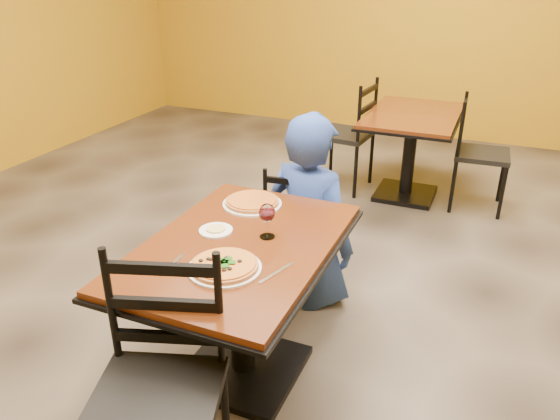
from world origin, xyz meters
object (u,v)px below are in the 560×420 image
at_px(pizza_main, 224,265).
at_px(chair_second_left, 344,135).
at_px(chair_main_near, 155,402).
at_px(pizza_far, 252,201).
at_px(diner, 310,208).
at_px(plate_far, 252,204).
at_px(side_plate, 216,230).
at_px(table_main, 240,279).
at_px(table_second, 411,136).
at_px(chair_main_far, 299,224).
at_px(plate_main, 224,268).
at_px(chair_second_right, 482,155).
at_px(wine_glass, 267,219).

bearing_deg(pizza_main, chair_second_left, 96.56).
distance_m(chair_main_near, pizza_far, 1.20).
relative_size(chair_main_near, diner, 0.85).
xyz_separation_m(plate_far, side_plate, (-0.03, -0.34, 0.00)).
bearing_deg(table_main, diner, 86.56).
xyz_separation_m(chair_main_near, side_plate, (-0.20, 0.81, 0.26)).
relative_size(table_second, pizza_far, 4.00).
distance_m(table_main, chair_main_far, 0.92).
xyz_separation_m(chair_main_near, plate_main, (0.00, 0.53, 0.26)).
bearing_deg(side_plate, plate_far, 85.69).
bearing_deg(diner, plate_far, 80.69).
height_order(table_second, pizza_main, pizza_main).
bearing_deg(chair_second_right, table_main, 157.52).
height_order(chair_main_far, side_plate, chair_main_far).
height_order(diner, wine_glass, diner).
bearing_deg(chair_main_near, pizza_main, 70.99).
bearing_deg(chair_main_near, plate_far, 79.91).
xyz_separation_m(table_second, chair_second_right, (0.59, 0.00, -0.09)).
height_order(pizza_main, pizza_far, same).
height_order(table_main, diner, diner).
relative_size(chair_second_right, plate_far, 3.00).
relative_size(chair_main_near, pizza_main, 3.51).
height_order(diner, plate_main, diner).
distance_m(chair_second_right, plate_main, 2.95).
relative_size(table_second, wine_glass, 6.22).
bearing_deg(plate_far, wine_glass, -53.33).
bearing_deg(pizza_far, chair_main_near, -81.61).
height_order(table_main, pizza_far, pizza_far).
distance_m(plate_main, pizza_far, 0.65).
bearing_deg(wine_glass, table_main, -132.45).
bearing_deg(chair_second_right, plate_far, 151.56).
xyz_separation_m(chair_second_left, plate_main, (0.32, -2.81, 0.26)).
distance_m(chair_main_near, pizza_main, 0.59).
bearing_deg(chair_second_right, chair_main_near, 162.35).
bearing_deg(side_plate, diner, 75.14).
relative_size(plate_main, wine_glass, 1.72).
height_order(chair_main_far, plate_main, chair_main_far).
bearing_deg(pizza_far, chair_second_right, 64.80).
distance_m(table_main, plate_far, 0.46).
xyz_separation_m(pizza_main, pizza_far, (-0.17, 0.63, 0.00)).
height_order(chair_main_near, chair_main_far, chair_main_near).
xyz_separation_m(side_plate, wine_glass, (0.25, 0.05, 0.08)).
bearing_deg(chair_main_near, diner, 71.35).
xyz_separation_m(chair_main_near, plate_far, (-0.17, 1.15, 0.26)).
bearing_deg(chair_main_near, side_plate, 85.09).
distance_m(plate_far, pizza_far, 0.02).
bearing_deg(chair_main_near, table_second, 66.90).
bearing_deg(chair_second_right, pizza_far, 151.56).
height_order(table_main, wine_glass, wine_glass).
height_order(chair_main_far, chair_second_left, chair_second_left).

